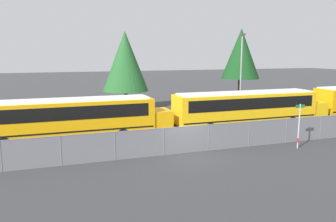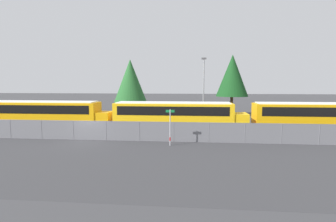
% 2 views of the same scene
% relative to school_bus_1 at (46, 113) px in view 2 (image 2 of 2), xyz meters
% --- Properties ---
extents(ground_plane, '(200.00, 200.00, 0.00)m').
position_rel_school_bus_1_xyz_m(ground_plane, '(6.82, -4.84, -1.86)').
color(ground_plane, '#38383A').
extents(road_strip, '(103.36, 12.00, 0.01)m').
position_rel_school_bus_1_xyz_m(road_strip, '(6.82, -10.84, -1.85)').
color(road_strip, '#333335').
rests_on(road_strip, ground_plane).
extents(fence, '(69.43, 0.07, 1.74)m').
position_rel_school_bus_1_xyz_m(fence, '(6.82, -4.85, -0.97)').
color(fence, '#9EA0A5').
rests_on(fence, ground_plane).
extents(school_bus_1, '(13.81, 2.48, 3.11)m').
position_rel_school_bus_1_xyz_m(school_bus_1, '(0.00, 0.00, 0.00)').
color(school_bus_1, orange).
rests_on(school_bus_1, ground_plane).
extents(school_bus_2, '(13.81, 2.48, 3.11)m').
position_rel_school_bus_1_xyz_m(school_bus_2, '(14.26, -0.16, 0.00)').
color(school_bus_2, yellow).
rests_on(school_bus_2, ground_plane).
extents(school_bus_3, '(13.81, 2.48, 3.11)m').
position_rel_school_bus_1_xyz_m(school_bus_3, '(28.68, 0.23, 0.00)').
color(school_bus_3, orange).
rests_on(school_bus_3, ground_plane).
extents(street_sign, '(0.70, 0.09, 2.98)m').
position_rel_school_bus_1_xyz_m(street_sign, '(14.17, -6.27, -0.28)').
color(street_sign, '#B7B7BC').
rests_on(street_sign, ground_plane).
extents(light_pole, '(0.60, 0.24, 8.23)m').
position_rel_school_bus_1_xyz_m(light_pole, '(17.34, 6.36, 2.64)').
color(light_pole, gray).
rests_on(light_pole, ground_plane).
extents(tree_0, '(4.94, 4.94, 9.42)m').
position_rel_school_bus_1_xyz_m(tree_0, '(22.04, 14.32, 4.34)').
color(tree_0, '#51381E').
rests_on(tree_0, ground_plane).
extents(tree_2, '(5.02, 5.02, 8.67)m').
position_rel_school_bus_1_xyz_m(tree_2, '(6.47, 12.34, 3.53)').
color(tree_2, '#51381E').
rests_on(tree_2, ground_plane).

